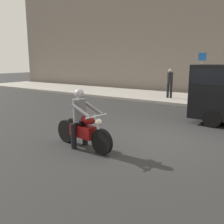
% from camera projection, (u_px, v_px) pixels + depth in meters
% --- Properties ---
extents(ground_plane, '(80.00, 80.00, 0.00)m').
position_uv_depth(ground_plane, '(159.00, 139.00, 7.50)').
color(ground_plane, '#2B2B2B').
extents(sidewalk_slab, '(40.00, 4.40, 0.14)m').
position_uv_depth(sidewalk_slab, '(219.00, 102.00, 13.92)').
color(sidewalk_slab, '#A8A399').
rests_on(sidewalk_slab, ground_plane).
extents(motorcycle_with_rider_gray, '(2.08, 0.72, 1.59)m').
position_uv_depth(motorcycle_with_rider_gray, '(82.00, 124.00, 6.66)').
color(motorcycle_with_rider_gray, black).
rests_on(motorcycle_with_rider_gray, ground_plane).
extents(street_sign_post, '(0.44, 0.08, 2.65)m').
position_uv_depth(street_sign_post, '(201.00, 71.00, 14.47)').
color(street_sign_post, gray).
rests_on(street_sign_post, sidewalk_slab).
extents(pedestrian_bystander, '(0.34, 0.34, 1.70)m').
position_uv_depth(pedestrian_bystander, '(170.00, 81.00, 14.71)').
color(pedestrian_bystander, black).
rests_on(pedestrian_bystander, sidewalk_slab).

